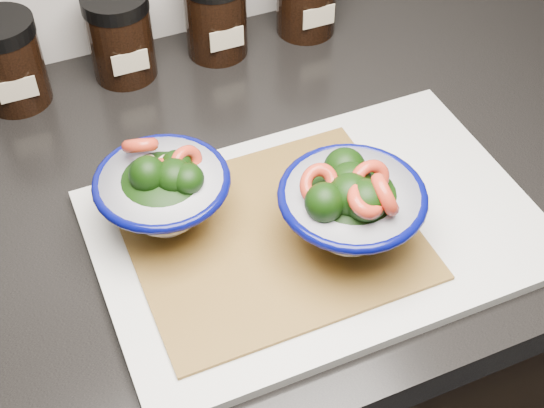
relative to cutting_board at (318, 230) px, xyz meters
name	(u,v)px	position (x,y,z in m)	size (l,w,h in m)	color
countertop	(181,210)	(-0.12, 0.11, -0.03)	(3.50, 0.60, 0.04)	black
cutting_board	(318,230)	(0.00, 0.00, 0.00)	(0.45, 0.30, 0.01)	silver
bamboo_mat	(272,235)	(-0.05, 0.01, 0.01)	(0.28, 0.24, 0.00)	olive
bowl_left	(164,192)	(-0.14, 0.06, 0.05)	(0.14, 0.14, 0.10)	white
bowl_right	(351,206)	(0.02, -0.03, 0.06)	(0.14, 0.14, 0.12)	white
spice_jar_b	(9,62)	(-0.24, 0.35, 0.05)	(0.08, 0.08, 0.11)	black
spice_jar_c	(120,36)	(-0.11, 0.35, 0.05)	(0.08, 0.08, 0.11)	black
spice_jar_d	(216,14)	(0.02, 0.35, 0.05)	(0.08, 0.08, 0.11)	black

